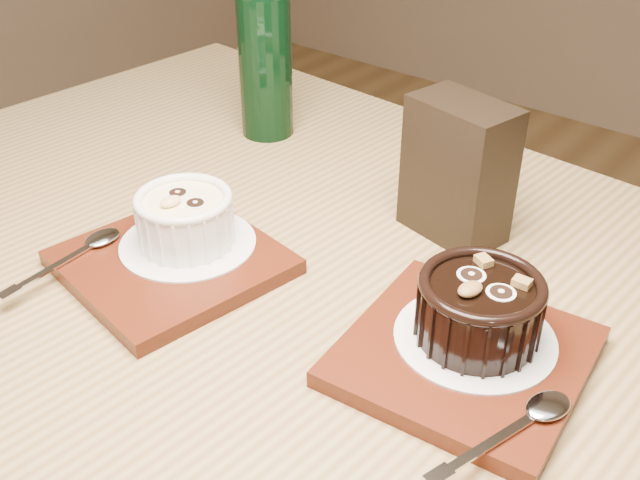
# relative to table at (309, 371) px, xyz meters

# --- Properties ---
(table) EXTENTS (1.25, 0.88, 0.75)m
(table) POSITION_rel_table_xyz_m (0.00, 0.00, 0.00)
(table) COLOR brown
(table) RESTS_ON ground
(tray_left) EXTENTS (0.21, 0.21, 0.01)m
(tray_left) POSITION_rel_table_xyz_m (-0.13, -0.05, 0.10)
(tray_left) COLOR #511D0D
(tray_left) RESTS_ON table
(doily_left) EXTENTS (0.13, 0.13, 0.00)m
(doily_left) POSITION_rel_table_xyz_m (-0.13, -0.02, 0.11)
(doily_left) COLOR white
(doily_left) RESTS_ON tray_left
(ramekin_white) EXTENTS (0.09, 0.09, 0.05)m
(ramekin_white) POSITION_rel_table_xyz_m (-0.13, -0.02, 0.14)
(ramekin_white) COLOR white
(ramekin_white) RESTS_ON doily_left
(spoon_left) EXTENTS (0.04, 0.14, 0.01)m
(spoon_left) POSITION_rel_table_xyz_m (-0.19, -0.11, 0.11)
(spoon_left) COLOR silver
(spoon_left) RESTS_ON tray_left
(tray_right) EXTENTS (0.20, 0.20, 0.01)m
(tray_right) POSITION_rel_table_xyz_m (0.15, 0.01, 0.10)
(tray_right) COLOR #511D0D
(tray_right) RESTS_ON table
(doily_right) EXTENTS (0.13, 0.13, 0.00)m
(doily_right) POSITION_rel_table_xyz_m (0.15, 0.03, 0.11)
(doily_right) COLOR white
(doily_right) RESTS_ON tray_right
(ramekin_dark) EXTENTS (0.10, 0.10, 0.06)m
(ramekin_dark) POSITION_rel_table_xyz_m (0.15, 0.03, 0.14)
(ramekin_dark) COLOR black
(ramekin_dark) RESTS_ON doily_right
(spoon_right) EXTENTS (0.06, 0.14, 0.01)m
(spoon_right) POSITION_rel_table_xyz_m (0.22, -0.04, 0.11)
(spoon_right) COLOR silver
(spoon_right) RESTS_ON tray_right
(condiment_stand) EXTENTS (0.11, 0.08, 0.14)m
(condiment_stand) POSITION_rel_table_xyz_m (0.04, 0.18, 0.16)
(condiment_stand) COLOR black
(condiment_stand) RESTS_ON table
(green_bottle) EXTENTS (0.07, 0.07, 0.25)m
(green_bottle) POSITION_rel_table_xyz_m (-0.26, 0.23, 0.19)
(green_bottle) COLOR black
(green_bottle) RESTS_ON table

